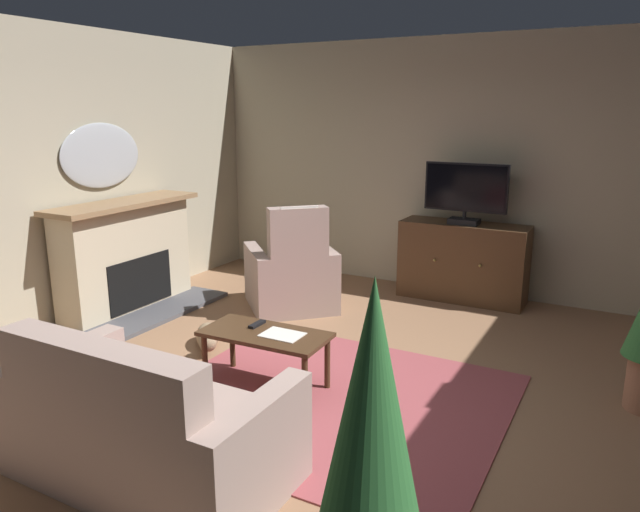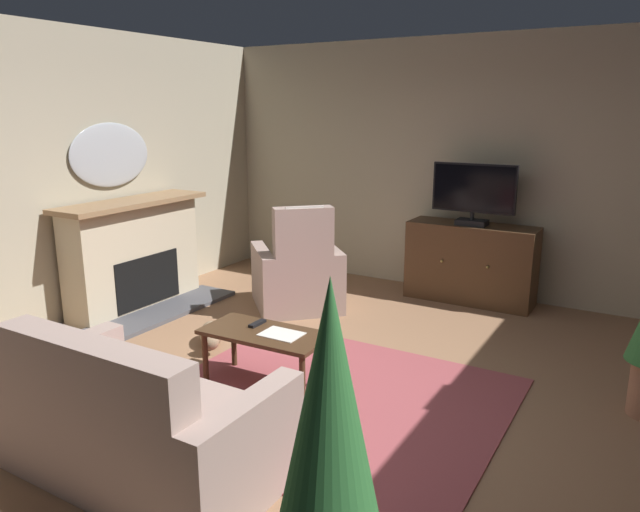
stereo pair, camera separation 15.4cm
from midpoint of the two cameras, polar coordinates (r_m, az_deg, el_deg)
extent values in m
cube|color=#936B4C|center=(4.33, 0.32, -14.75)|extent=(6.63, 7.09, 0.04)
cube|color=#B2A88E|center=(6.87, 14.51, 8.18)|extent=(6.63, 0.10, 2.82)
cube|color=#B2A88E|center=(5.99, -26.04, 6.40)|extent=(0.10, 7.09, 2.82)
cube|color=#9E474C|center=(4.43, 1.93, -13.62)|extent=(2.43, 2.16, 0.01)
cube|color=#4C4C51|center=(6.35, -14.07, -5.14)|extent=(0.50, 1.72, 0.04)
cube|color=beige|center=(6.48, -16.81, -0.06)|extent=(0.38, 1.52, 1.10)
cube|color=black|center=(6.43, -15.76, -2.22)|extent=(0.10, 0.85, 0.52)
cube|color=#93704C|center=(6.34, -16.93, 4.94)|extent=(0.50, 1.68, 0.05)
ellipsoid|color=#B2B7BF|center=(6.48, -18.81, 9.17)|extent=(0.06, 1.00, 0.65)
cube|color=#352315|center=(6.76, 14.69, -3.92)|extent=(1.30, 0.39, 0.06)
cube|color=#4C331E|center=(6.65, 14.90, -0.66)|extent=(1.36, 0.45, 0.85)
sphere|color=tan|center=(6.49, 12.27, -0.49)|extent=(0.03, 0.03, 0.03)
sphere|color=tan|center=(6.36, 16.44, -1.04)|extent=(0.03, 0.03, 0.03)
cube|color=black|center=(6.51, 15.03, 3.14)|extent=(0.32, 0.20, 0.06)
cylinder|color=black|center=(6.49, 15.07, 3.74)|extent=(0.04, 0.04, 0.08)
cube|color=black|center=(6.45, 15.24, 6.32)|extent=(0.88, 0.05, 0.51)
cube|color=black|center=(6.42, 15.17, 6.29)|extent=(0.84, 0.01, 0.47)
cube|color=#422B19|center=(4.47, -4.34, -7.43)|extent=(0.97, 0.50, 0.03)
cylinder|color=#422B19|center=(4.51, 1.63, -10.28)|extent=(0.04, 0.04, 0.41)
cylinder|color=#422B19|center=(4.92, -7.38, -8.24)|extent=(0.04, 0.04, 0.41)
cylinder|color=#422B19|center=(4.22, -0.64, -12.06)|extent=(0.04, 0.04, 0.41)
cylinder|color=#422B19|center=(4.66, -10.00, -9.68)|extent=(0.04, 0.04, 0.41)
cube|color=black|center=(4.60, -5.07, -6.47)|extent=(0.05, 0.17, 0.02)
cube|color=silver|center=(4.40, -2.71, -7.51)|extent=(0.30, 0.22, 0.01)
cube|color=#A3897F|center=(3.70, -15.01, -16.57)|extent=(1.29, 0.87, 0.42)
cube|color=#A3897F|center=(3.29, -19.74, -11.85)|extent=(1.29, 0.20, 0.50)
cube|color=#A3897F|center=(4.14, -22.28, -11.95)|extent=(0.15, 0.87, 0.64)
cube|color=#A3897F|center=(3.23, -5.59, -18.76)|extent=(0.15, 0.87, 0.64)
cube|color=#A84C51|center=(3.39, -15.54, -13.24)|extent=(0.36, 0.12, 0.36)
cube|color=#A3897F|center=(6.32, -1.56, -2.92)|extent=(1.03, 1.04, 0.44)
cube|color=#A3897F|center=(5.85, -0.86, 1.39)|extent=(0.54, 0.54, 0.69)
cube|color=#A3897F|center=(6.23, -4.78, -2.26)|extent=(0.71, 0.72, 0.64)
cube|color=#A3897F|center=(6.37, 1.59, -1.83)|extent=(0.71, 0.72, 0.64)
cube|color=white|center=(5.73, -0.71, 3.61)|extent=(0.28, 0.28, 0.24)
ellipsoid|color=#937A5B|center=(5.42, -9.61, -7.40)|extent=(0.41, 0.44, 0.20)
sphere|color=#937A5B|center=(5.17, -9.64, -8.12)|extent=(0.15, 0.15, 0.15)
cone|color=#937A5B|center=(5.15, -9.23, -7.39)|extent=(0.04, 0.04, 0.04)
cone|color=#937A5B|center=(5.15, -10.12, -7.42)|extent=(0.04, 0.04, 0.04)
cylinder|color=#937A5B|center=(5.72, -9.16, -6.65)|extent=(0.17, 0.19, 0.09)
camera|label=1|loc=(0.08, -88.99, 0.25)|focal=33.33mm
camera|label=2|loc=(0.08, 91.01, -0.25)|focal=33.33mm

